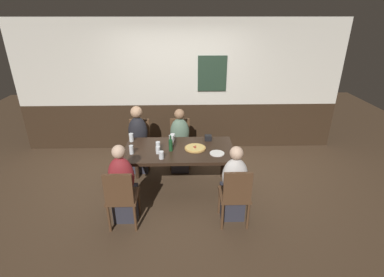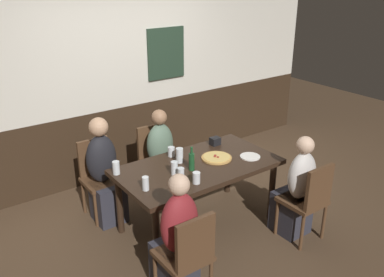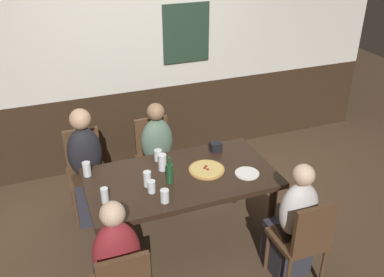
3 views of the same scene
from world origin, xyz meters
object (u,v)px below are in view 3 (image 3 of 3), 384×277
object	(u,v)px
chair_mid_far	(155,153)
highball_clear	(158,156)
pint_glass_amber	(147,180)
person_left_far	(88,173)
chair_right_near	(304,238)
pint_glass_pale	(165,197)
person_left_near	(118,274)
person_mid_far	(159,162)
chair_left_far	(86,166)
tumbler_short	(87,170)
pizza	(207,169)
beer_glass_tall	(152,187)
dining_table	(181,183)
condiment_caddy	(216,147)
beer_glass_half	(162,163)
beer_bottle_green	(170,173)
person_right_near	(292,228)
tumbler_water	(105,196)
plate_white_large	(247,173)

from	to	relation	value
chair_mid_far	highball_clear	distance (m)	0.62
chair_mid_far	pint_glass_amber	bearing A→B (deg)	-109.38
person_left_far	chair_right_near	bearing A→B (deg)	-46.66
chair_right_near	pint_glass_pale	bearing A→B (deg)	150.84
person_left_near	person_mid_far	distance (m)	1.60
chair_left_far	person_left_near	world-z (taller)	person_left_near
chair_right_near	tumbler_short	xyz separation A→B (m)	(-1.53, 1.17, 0.30)
chair_left_far	pizza	distance (m)	1.34
chair_mid_far	beer_glass_tall	size ratio (longest dim) A/B	8.11
dining_table	pizza	size ratio (longest dim) A/B	5.16
chair_left_far	highball_clear	distance (m)	0.88
chair_right_near	person_mid_far	xyz separation A→B (m)	(-0.75, 1.58, -0.02)
condiment_caddy	dining_table	bearing A→B (deg)	-147.12
beer_glass_half	pizza	bearing A→B (deg)	-22.91
tumbler_short	beer_bottle_green	size ratio (longest dim) A/B	0.53
person_left_far	dining_table	bearing A→B (deg)	-43.59
pint_glass_pale	beer_glass_half	xyz separation A→B (m)	(0.13, 0.47, 0.02)
person_left_far	pizza	xyz separation A→B (m)	(0.99, -0.71, 0.24)
person_left_far	pint_glass_pale	distance (m)	1.17
beer_glass_tall	pint_glass_amber	world-z (taller)	pint_glass_amber
person_left_far	beer_glass_tall	distance (m)	1.00
person_left_far	beer_glass_half	xyz separation A→B (m)	(0.62, -0.55, 0.30)
pizza	highball_clear	bearing A→B (deg)	136.97
person_right_near	highball_clear	xyz separation A→B (m)	(-0.86, 1.04, 0.32)
chair_left_far	person_mid_far	world-z (taller)	person_mid_far
person_mid_far	pint_glass_amber	distance (m)	0.88
chair_mid_far	person_left_far	bearing A→B (deg)	-167.86
pint_glass_amber	tumbler_water	size ratio (longest dim) A/B	1.04
pint_glass_amber	beer_glass_half	bearing A→B (deg)	45.42
tumbler_water	chair_mid_far	bearing A→B (deg)	55.12
person_right_near	condiment_caddy	xyz separation A→B (m)	(-0.27, 1.01, 0.31)
person_right_near	plate_white_large	size ratio (longest dim) A/B	5.12
chair_mid_far	tumbler_short	xyz separation A→B (m)	(-0.78, -0.56, 0.30)
chair_mid_far	person_left_near	size ratio (longest dim) A/B	0.76
person_left_far	pint_glass_amber	xyz separation A→B (m)	(0.43, -0.75, 0.29)
beer_bottle_green	condiment_caddy	world-z (taller)	beer_bottle_green
person_mid_far	person_right_near	size ratio (longest dim) A/B	1.01
pizza	beer_glass_half	xyz separation A→B (m)	(-0.37, 0.16, 0.06)
highball_clear	beer_glass_half	distance (m)	0.18
pint_glass_amber	beer_glass_half	distance (m)	0.28
chair_right_near	person_mid_far	size ratio (longest dim) A/B	0.77
person_mid_far	highball_clear	xyz separation A→B (m)	(-0.11, -0.37, 0.31)
person_right_near	tumbler_water	distance (m)	1.59
beer_bottle_green	pizza	bearing A→B (deg)	9.68
chair_left_far	chair_mid_far	bearing A→B (deg)	0.00
beer_glass_tall	plate_white_large	bearing A→B (deg)	-2.51
tumbler_short	beer_glass_half	xyz separation A→B (m)	(0.66, -0.15, 0.01)
chair_left_far	pint_glass_amber	size ratio (longest dim) A/B	6.31
chair_mid_far	plate_white_large	distance (m)	1.22
chair_mid_far	condiment_caddy	bearing A→B (deg)	-50.07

